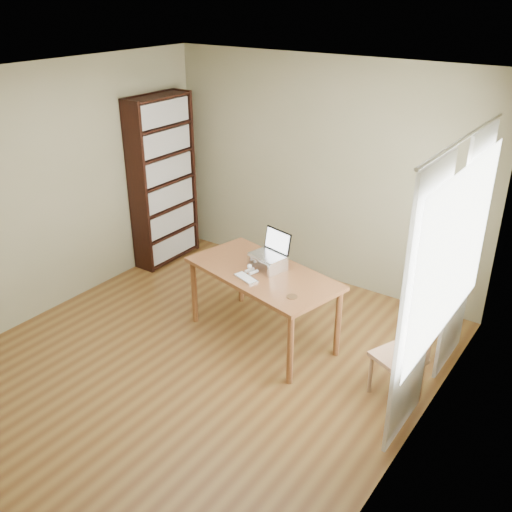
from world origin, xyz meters
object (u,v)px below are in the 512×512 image
Objects in this scene: bookshelf at (163,181)px; chair at (406,355)px; desk at (263,279)px; laptop at (271,249)px; cat at (267,260)px; keyboard at (246,278)px.

chair is at bearing -14.34° from bookshelf.
bookshelf is at bearing 170.83° from desk.
bookshelf is at bearing -171.15° from chair.
desk is 0.31m from laptop.
laptop is at bearing -18.44° from bookshelf.
cat is (2.04, -0.72, -0.23)m from bookshelf.
desk is 0.19m from cat.
laptop is at bearing 100.73° from keyboard.
bookshelf is 2.30m from keyboard.
chair is (1.52, -0.23, -0.49)m from laptop.
laptop reaches higher than keyboard.
desk is 5.93× the size of keyboard.
bookshelf is 3.76m from chair.
keyboard is at bearing -84.28° from laptop.
bookshelf is 2.27m from desk.
chair reaches higher than desk.
desk is at bearing 96.45° from keyboard.
laptop is (0.00, 0.14, 0.28)m from desk.
chair is at bearing 4.12° from laptop.
keyboard is 0.34m from cat.
bookshelf reaches higher than keyboard.
bookshelf is 1.27× the size of desk.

